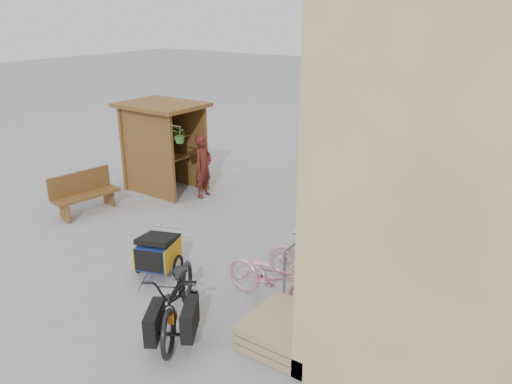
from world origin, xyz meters
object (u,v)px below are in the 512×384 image
Objects in this scene: pallet_stack at (283,330)px; bike_7 at (384,191)px; cargo_bike at (178,296)px; bike_1 at (309,257)px; bike_4 at (363,214)px; shopping_carts at (438,172)px; child_trailer at (158,252)px; bike_6 at (380,196)px; bike_2 at (329,235)px; person_kiosk at (203,166)px; bike_3 at (339,225)px; bench at (84,192)px; bike_0 at (274,277)px; kiosk at (160,135)px; bike_5 at (362,207)px.

bike_7 is at bearing 97.11° from pallet_stack.
bike_1 is (0.96, 2.43, -0.09)m from cargo_bike.
pallet_stack is 6.04m from bike_7.
shopping_carts is at bearing -17.27° from bike_4.
child_trailer is 5.60m from bike_6.
bike_6 is at bearing -105.20° from shopping_carts.
bike_1 is at bearing -169.06° from bike_6.
child_trailer reaches higher than bike_2.
pallet_stack is at bearing -90.00° from shopping_carts.
bike_1 is at bearing 36.63° from cargo_bike.
person_kiosk reaches higher than shopping_carts.
bike_6 reaches higher than bike_2.
bike_3 is at bearing 102.26° from pallet_stack.
bench is at bearing 125.06° from cargo_bike.
child_trailer is at bearing 164.66° from bike_6.
bench reaches higher than shopping_carts.
bike_2 is at bearing -161.89° from bike_7.
cargo_bike is at bearing -14.67° from bench.
shopping_carts is 0.96× the size of bike_1.
shopping_carts is at bearing -2.61° from bike_7.
bike_3 is (-0.05, 2.61, -0.02)m from bike_0.
bike_6 is (0.87, 6.11, -0.08)m from cargo_bike.
bike_2 is at bearing -172.89° from bike_6.
pallet_stack is 5.54m from bike_6.
cargo_bike is at bearing 145.30° from bike_1.
pallet_stack is 1.10m from bike_0.
bike_1 and bike_3 have the same top height.
kiosk is at bearing -147.10° from shopping_carts.
bike_1 is at bearing -122.95° from person_kiosk.
bike_6 reaches higher than bike_4.
kiosk is 5.94m from bike_6.
bike_0 reaches higher than bike_6.
bench reaches higher than bike_6.
cargo_bike reaches higher than shopping_carts.
cargo_bike is at bearing -55.14° from child_trailer.
bike_7 is at bearing 47.55° from child_trailer.
person_kiosk is (-3.47, 4.71, 0.27)m from cargo_bike.
kiosk is 1.75× the size of child_trailer.
pallet_stack is 0.81× the size of bike_7.
person_kiosk is at bearing -142.48° from shopping_carts.
kiosk is 1.63× the size of bike_2.
bike_2 is 1.03× the size of bike_7.
bench is 0.88× the size of bike_0.
bike_3 is 0.95× the size of bike_4.
bike_0 is at bearing -170.94° from bike_6.
bike_5 reaches higher than bike_4.
bike_2 reaches higher than pallet_stack.
bike_7 is (-0.13, 1.64, 0.00)m from bike_4.
person_kiosk reaches higher than bike_6.
bike_4 is at bearing -157.04° from bike_7.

